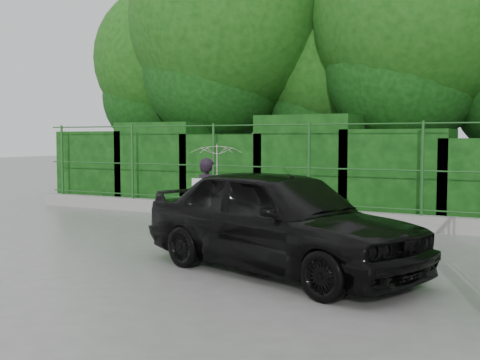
% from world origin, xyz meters
% --- Properties ---
extents(ground, '(80.00, 80.00, 0.00)m').
position_xyz_m(ground, '(0.00, 0.00, 0.00)').
color(ground, gray).
extents(kerb, '(14.00, 0.25, 0.30)m').
position_xyz_m(kerb, '(0.00, 4.50, 0.15)').
color(kerb, '#9E9E99').
rests_on(kerb, ground).
extents(fence, '(14.13, 0.06, 1.80)m').
position_xyz_m(fence, '(0.22, 4.50, 1.20)').
color(fence, '#215520').
rests_on(fence, kerb).
extents(hedge, '(14.20, 1.20, 2.28)m').
position_xyz_m(hedge, '(0.04, 5.50, 1.03)').
color(hedge, black).
rests_on(hedge, ground).
extents(trees, '(17.10, 6.15, 8.08)m').
position_xyz_m(trees, '(1.14, 7.74, 4.62)').
color(trees, black).
rests_on(trees, ground).
extents(woman, '(0.93, 0.94, 1.68)m').
position_xyz_m(woman, '(-0.34, 1.90, 1.12)').
color(woman, black).
rests_on(woman, ground).
extents(car, '(4.41, 2.86, 1.40)m').
position_xyz_m(car, '(1.77, 0.01, 0.70)').
color(car, black).
rests_on(car, ground).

